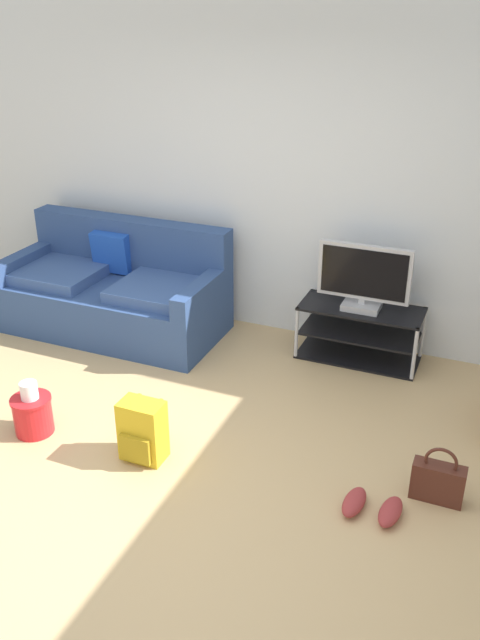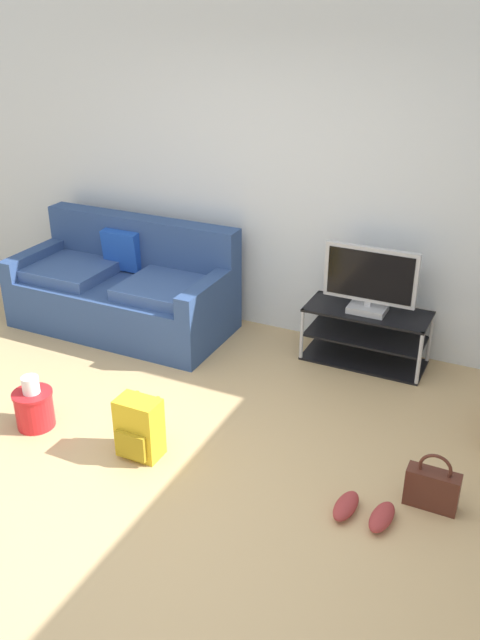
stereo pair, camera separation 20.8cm
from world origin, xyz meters
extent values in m
cube|color=tan|center=(0.00, 0.00, -0.01)|extent=(9.00, 9.80, 0.02)
cube|color=silver|center=(0.00, 2.45, 1.35)|extent=(9.00, 0.10, 2.70)
cube|color=navy|center=(-1.38, 1.81, 0.22)|extent=(1.92, 0.92, 0.43)
cube|color=navy|center=(-1.38, 2.17, 0.68)|extent=(1.92, 0.20, 0.49)
cube|color=navy|center=(-2.27, 1.81, 0.53)|extent=(0.14, 0.92, 0.18)
cube|color=navy|center=(-0.49, 1.81, 0.53)|extent=(0.14, 0.92, 0.18)
cube|color=#365289|center=(-1.91, 1.75, 0.48)|extent=(0.77, 0.65, 0.10)
cube|color=#365289|center=(-0.85, 1.75, 0.48)|extent=(0.77, 0.65, 0.10)
cube|color=blue|center=(-1.51, 2.05, 0.63)|extent=(0.36, 0.16, 0.37)
cube|color=black|center=(0.76, 2.13, 0.45)|extent=(0.98, 0.43, 0.02)
cube|color=black|center=(0.76, 2.13, 0.23)|extent=(0.94, 0.41, 0.02)
cube|color=black|center=(0.76, 2.13, 0.01)|extent=(0.98, 0.43, 0.02)
cylinder|color=#B7B7BC|center=(0.28, 1.93, 0.23)|extent=(0.03, 0.03, 0.45)
cylinder|color=#B7B7BC|center=(1.23, 1.93, 0.23)|extent=(0.03, 0.03, 0.45)
cylinder|color=#B7B7BC|center=(0.28, 2.33, 0.23)|extent=(0.03, 0.03, 0.45)
cylinder|color=#B7B7BC|center=(1.23, 2.33, 0.23)|extent=(0.03, 0.03, 0.45)
cube|color=#B2B2B7|center=(0.76, 2.11, 0.48)|extent=(0.29, 0.22, 0.05)
cube|color=#B2B2B7|center=(0.76, 2.11, 0.52)|extent=(0.05, 0.04, 0.04)
cube|color=#B2B2B7|center=(0.76, 2.11, 0.77)|extent=(0.73, 0.04, 0.44)
cube|color=black|center=(0.76, 2.09, 0.77)|extent=(0.67, 0.01, 0.38)
cube|color=gold|center=(-0.20, 0.29, 0.20)|extent=(0.28, 0.18, 0.41)
cube|color=#A4851A|center=(-0.20, 0.19, 0.13)|extent=(0.21, 0.04, 0.18)
cylinder|color=#A4851A|center=(-0.28, 0.40, 0.23)|extent=(0.04, 0.04, 0.33)
cylinder|color=#A4851A|center=(-0.12, 0.40, 0.23)|extent=(0.04, 0.04, 0.33)
cube|color=#4C2319|center=(1.60, 0.61, 0.12)|extent=(0.31, 0.11, 0.24)
torus|color=#4C2319|center=(1.60, 0.61, 0.27)|extent=(0.19, 0.02, 0.19)
cylinder|color=red|center=(-1.03, 0.25, 0.13)|extent=(0.26, 0.26, 0.27)
cylinder|color=red|center=(-1.03, 0.25, 0.26)|extent=(0.27, 0.27, 0.02)
cylinder|color=white|center=(-1.03, 0.25, 0.32)|extent=(0.12, 0.12, 0.14)
ellipsoid|color=#993333|center=(1.17, 0.34, 0.04)|extent=(0.14, 0.28, 0.09)
ellipsoid|color=#993333|center=(1.38, 0.34, 0.04)|extent=(0.15, 0.28, 0.09)
camera|label=1|loc=(1.73, -2.70, 2.68)|focal=37.41mm
camera|label=2|loc=(1.92, -2.62, 2.68)|focal=37.41mm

